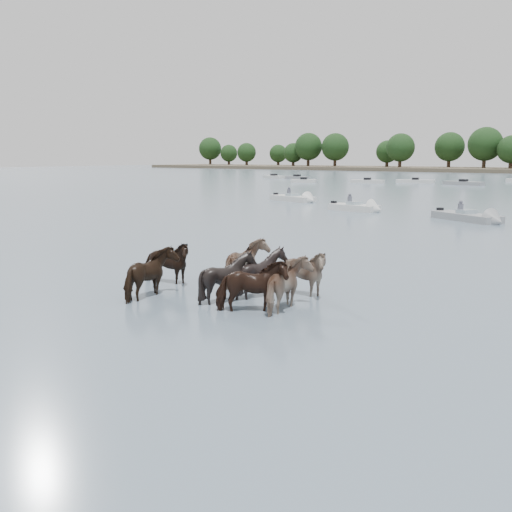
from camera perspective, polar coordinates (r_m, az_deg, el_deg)
The scene contains 7 objects.
ground at distance 16.17m, azimuth -2.89°, elevation -4.54°, with size 400.00×400.00×0.00m, color slate.
shoreline at distance 180.73m, azimuth 10.61°, elevation 8.98°, with size 160.00×30.00×1.00m, color #4C4233.
pony_herd at distance 16.32m, azimuth -2.21°, elevation -2.08°, with size 7.08×5.09×1.65m.
motorboat_a at distance 43.00m, azimuth 10.94°, elevation 4.90°, with size 4.58×2.11×1.92m.
motorboat_b at distance 38.00m, azimuth 21.83°, elevation 3.66°, with size 5.41×3.96×1.92m.
motorboat_f at distance 51.64m, azimuth 4.37°, elevation 5.93°, with size 5.63×3.01×1.92m.
treeline at distance 179.17m, azimuth 12.22°, elevation 10.92°, with size 150.98×24.28×12.46m.
Camera 1 is at (9.99, -12.02, 4.14)m, focal length 38.45 mm.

